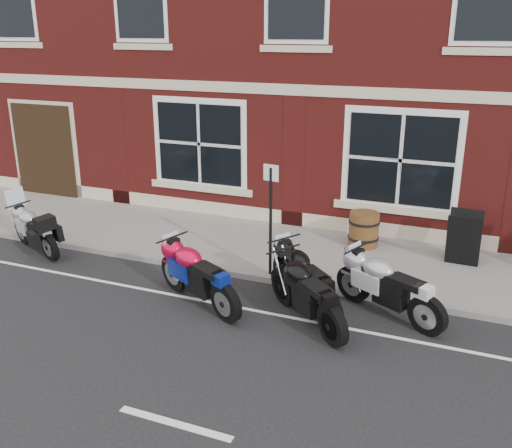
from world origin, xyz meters
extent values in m
plane|color=black|center=(0.00, 0.00, 0.00)|extent=(80.00, 80.00, 0.00)
cube|color=slate|center=(0.00, 3.00, 0.06)|extent=(30.00, 3.00, 0.12)
cube|color=slate|center=(0.00, 1.42, 0.06)|extent=(30.00, 0.16, 0.12)
cylinder|color=black|center=(-6.43, 1.30, 0.31)|extent=(0.62, 0.38, 0.63)
cylinder|color=black|center=(-5.14, 0.70, 0.31)|extent=(0.62, 0.38, 0.63)
cube|color=black|center=(-5.83, 1.02, 0.65)|extent=(0.81, 0.54, 0.22)
ellipsoid|color=#999A9D|center=(-5.96, 1.08, 0.76)|extent=(0.64, 0.55, 0.31)
cube|color=black|center=(-5.48, 0.86, 0.72)|extent=(0.59, 0.46, 0.10)
cube|color=silver|center=(-6.41, 1.29, 1.12)|extent=(0.21, 0.39, 0.44)
cylinder|color=black|center=(-1.93, 0.45, 0.36)|extent=(0.70, 0.46, 0.71)
cylinder|color=black|center=(-0.51, -0.31, 0.36)|extent=(0.70, 0.46, 0.71)
cube|color=black|center=(-1.27, 0.09, 0.73)|extent=(0.91, 0.65, 0.24)
ellipsoid|color=#BF082D|center=(-1.42, 0.17, 0.87)|extent=(0.74, 0.65, 0.36)
cube|color=black|center=(-0.88, -0.11, 0.82)|extent=(0.68, 0.54, 0.11)
cylinder|color=black|center=(0.02, 1.19, 0.35)|extent=(0.61, 0.59, 0.71)
cylinder|color=black|center=(1.18, 0.09, 0.35)|extent=(0.61, 0.59, 0.71)
cube|color=black|center=(0.56, 0.68, 0.73)|extent=(0.82, 0.80, 0.24)
ellipsoid|color=black|center=(0.44, 0.79, 0.86)|extent=(0.72, 0.71, 0.35)
cube|color=black|center=(0.88, 0.38, 0.82)|extent=(0.64, 0.63, 0.11)
cylinder|color=black|center=(1.31, 1.28, 0.35)|extent=(0.68, 0.45, 0.69)
cylinder|color=black|center=(2.69, 0.53, 0.35)|extent=(0.68, 0.45, 0.69)
cube|color=black|center=(1.95, 0.93, 0.72)|extent=(0.89, 0.64, 0.24)
ellipsoid|color=#A4A4A8|center=(1.81, 1.01, 0.85)|extent=(0.72, 0.63, 0.35)
cube|color=black|center=(2.33, 0.72, 0.80)|extent=(0.66, 0.53, 0.11)
cylinder|color=black|center=(0.18, 0.69, 0.35)|extent=(0.62, 0.58, 0.71)
cylinder|color=black|center=(1.37, -0.38, 0.35)|extent=(0.62, 0.58, 0.71)
cube|color=black|center=(0.73, 0.19, 0.73)|extent=(0.83, 0.79, 0.24)
ellipsoid|color=black|center=(0.61, 0.30, 0.86)|extent=(0.72, 0.71, 0.35)
cube|color=black|center=(1.06, -0.10, 0.82)|extent=(0.64, 0.62, 0.11)
cylinder|color=#513415|center=(0.92, 3.79, 0.50)|extent=(0.66, 0.66, 0.77)
cylinder|color=black|center=(0.92, 3.79, 0.32)|extent=(0.69, 0.69, 0.05)
cylinder|color=black|center=(0.92, 3.79, 0.69)|extent=(0.69, 0.69, 0.05)
cylinder|color=black|center=(-0.45, 1.55, 1.20)|extent=(0.06, 0.06, 2.16)
cube|color=silver|center=(-0.45, 1.55, 2.18)|extent=(0.31, 0.07, 0.31)
camera|label=1|loc=(3.22, -8.16, 4.74)|focal=40.00mm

